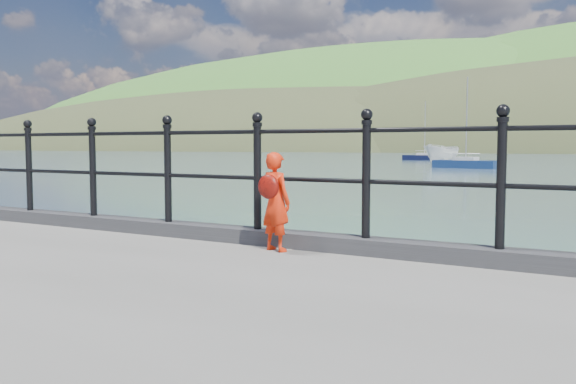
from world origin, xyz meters
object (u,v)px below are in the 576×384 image
Objects in this scene: sailboat_port at (466,164)px; sailboat_left at (424,158)px; launch_white at (442,155)px; child at (275,201)px; railing at (309,164)px.

sailboat_left is at bearing 123.81° from sailboat_port.
sailboat_port is at bearing -42.42° from launch_white.
child is 56.54m from launch_white.
launch_white is 6.42m from sailboat_port.
railing is 56.32m from launch_white.
railing is 2.22× the size of sailboat_left.
sailboat_left is (-8.48, 21.19, -0.73)m from launch_white.
railing is 50.40m from sailboat_port.
sailboat_left is at bearing 124.41° from launch_white.
railing is 0.49m from child.
sailboat_left reaches higher than launch_white.
child is 0.17× the size of launch_white.
railing is at bearing -72.96° from sailboat_left.
sailboat_port is (-10.54, 49.51, -1.14)m from child.
sailboat_left reaches higher than child.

